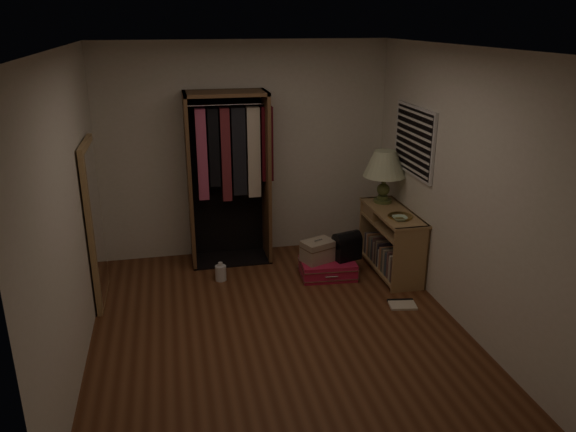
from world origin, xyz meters
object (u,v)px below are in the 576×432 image
at_px(console_bookshelf, 390,239).
at_px(table_lamp, 385,165).
at_px(floor_mirror, 95,224).
at_px(black_bag, 347,245).
at_px(train_case, 318,251).
at_px(pink_suitcase, 328,268).
at_px(white_jug, 221,273).
at_px(open_wardrobe, 230,165).

relative_size(console_bookshelf, table_lamp, 1.79).
bearing_deg(floor_mirror, black_bag, 0.74).
bearing_deg(black_bag, train_case, 162.23).
relative_size(pink_suitcase, train_case, 1.55).
relative_size(pink_suitcase, white_jug, 3.04).
xyz_separation_m(console_bookshelf, white_jug, (-1.97, 0.13, -0.30)).
bearing_deg(pink_suitcase, console_bookshelf, 5.88).
relative_size(console_bookshelf, train_case, 2.62).
distance_m(pink_suitcase, black_bag, 0.35).
bearing_deg(black_bag, white_jug, 158.95).
xyz_separation_m(open_wardrobe, floor_mirror, (-1.48, -0.77, -0.35)).
distance_m(floor_mirror, pink_suitcase, 2.60).
xyz_separation_m(open_wardrobe, pink_suitcase, (1.00, -0.75, -1.10)).
distance_m(open_wardrobe, train_case, 1.44).
bearing_deg(pink_suitcase, open_wardrobe, 147.55).
bearing_deg(open_wardrobe, floor_mirror, -152.57).
distance_m(console_bookshelf, pink_suitcase, 0.81).
distance_m(open_wardrobe, white_jug, 1.27).
bearing_deg(floor_mirror, pink_suitcase, 0.53).
distance_m(console_bookshelf, floor_mirror, 3.27).
bearing_deg(console_bookshelf, pink_suitcase, -178.34).
relative_size(console_bookshelf, pink_suitcase, 1.69).
bearing_deg(open_wardrobe, table_lamp, -13.81).
distance_m(table_lamp, white_jug, 2.27).
height_order(train_case, black_bag, black_bag).
distance_m(open_wardrobe, table_lamp, 1.81).
xyz_separation_m(open_wardrobe, table_lamp, (1.76, -0.43, 0.01)).
height_order(train_case, white_jug, train_case).
height_order(console_bookshelf, open_wardrobe, open_wardrobe).
relative_size(pink_suitcase, table_lamp, 1.06).
bearing_deg(open_wardrobe, pink_suitcase, -36.67).
height_order(pink_suitcase, table_lamp, table_lamp).
bearing_deg(white_jug, table_lamp, 4.69).
relative_size(floor_mirror, white_jug, 7.78).
xyz_separation_m(floor_mirror, train_case, (2.38, 0.05, -0.53)).
height_order(black_bag, white_jug, black_bag).
relative_size(black_bag, white_jug, 1.57).
bearing_deg(console_bookshelf, train_case, 179.74).
bearing_deg(floor_mirror, console_bookshelf, 0.79).
bearing_deg(pink_suitcase, train_case, 171.38).
height_order(open_wardrobe, pink_suitcase, open_wardrobe).
bearing_deg(white_jug, black_bag, -5.56).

